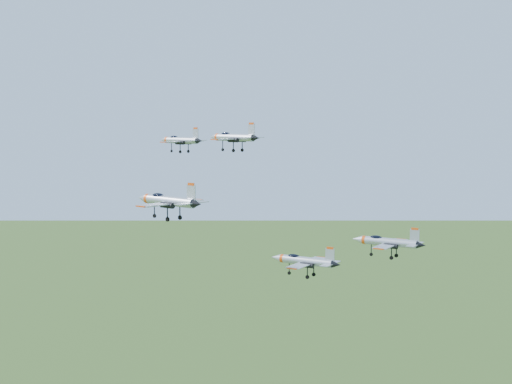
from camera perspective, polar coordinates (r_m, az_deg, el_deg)
The scene contains 5 objects.
jet_lead at distance 141.28m, azimuth -1.84°, elevation 4.40°, with size 13.75×11.54×3.69m.
jet_left_high at distance 123.05m, azimuth -6.08°, elevation 4.15°, with size 10.46×8.74×2.80m.
jet_right_high at distance 103.44m, azimuth -7.09°, elevation -0.68°, with size 13.42×11.19×3.59m.
jet_left_low at distance 120.98m, azimuth 10.45°, elevation -3.94°, with size 12.92×10.64×3.46m.
jet_right_low at distance 103.98m, azimuth 3.87°, elevation -5.50°, with size 11.33×9.32×3.03m.
Camera 1 is at (65.09, -99.66, 141.42)m, focal length 50.00 mm.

